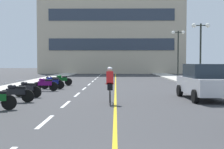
{
  "coord_description": "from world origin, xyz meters",
  "views": [
    {
      "loc": [
        0.27,
        -3.59,
        1.92
      ],
      "look_at": [
        0.05,
        14.45,
        1.17
      ],
      "focal_mm": 48.27,
      "sensor_mm": 36.0,
      "label": 1
    }
  ],
  "objects_px": {
    "motorcycle_5": "(45,84)",
    "cyclist_rider": "(110,85)",
    "motorcycle_6": "(52,82)",
    "motorcycle_4": "(27,89)",
    "parked_car_near": "(203,82)",
    "motorcycle_7": "(51,81)",
    "motorcycle_8": "(61,80)",
    "street_lamp_mid": "(201,39)",
    "motorcycle_3": "(16,92)",
    "street_lamp_far": "(178,44)"
  },
  "relations": [
    {
      "from": "motorcycle_7",
      "to": "cyclist_rider",
      "type": "height_order",
      "value": "cyclist_rider"
    },
    {
      "from": "motorcycle_4",
      "to": "motorcycle_3",
      "type": "bearing_deg",
      "value": -87.79
    },
    {
      "from": "street_lamp_mid",
      "to": "motorcycle_4",
      "type": "relative_size",
      "value": 2.98
    },
    {
      "from": "street_lamp_mid",
      "to": "motorcycle_7",
      "type": "distance_m",
      "value": 12.24
    },
    {
      "from": "street_lamp_far",
      "to": "motorcycle_5",
      "type": "distance_m",
      "value": 17.99
    },
    {
      "from": "motorcycle_6",
      "to": "cyclist_rider",
      "type": "bearing_deg",
      "value": -60.53
    },
    {
      "from": "street_lamp_far",
      "to": "motorcycle_6",
      "type": "height_order",
      "value": "street_lamp_far"
    },
    {
      "from": "motorcycle_8",
      "to": "cyclist_rider",
      "type": "distance_m",
      "value": 11.46
    },
    {
      "from": "motorcycle_6",
      "to": "cyclist_rider",
      "type": "xyz_separation_m",
      "value": [
        4.23,
        -7.49,
        0.41
      ]
    },
    {
      "from": "motorcycle_5",
      "to": "cyclist_rider",
      "type": "distance_m",
      "value": 7.45
    },
    {
      "from": "cyclist_rider",
      "to": "motorcycle_5",
      "type": "bearing_deg",
      "value": 126.22
    },
    {
      "from": "motorcycle_4",
      "to": "motorcycle_8",
      "type": "height_order",
      "value": "same"
    },
    {
      "from": "motorcycle_8",
      "to": "motorcycle_3",
      "type": "bearing_deg",
      "value": -91.81
    },
    {
      "from": "motorcycle_7",
      "to": "motorcycle_8",
      "type": "height_order",
      "value": "same"
    },
    {
      "from": "motorcycle_4",
      "to": "motorcycle_6",
      "type": "height_order",
      "value": "same"
    },
    {
      "from": "street_lamp_mid",
      "to": "motorcycle_8",
      "type": "distance_m",
      "value": 11.69
    },
    {
      "from": "street_lamp_mid",
      "to": "motorcycle_8",
      "type": "bearing_deg",
      "value": 179.66
    },
    {
      "from": "parked_car_near",
      "to": "cyclist_rider",
      "type": "distance_m",
      "value": 5.06
    },
    {
      "from": "motorcycle_5",
      "to": "motorcycle_8",
      "type": "height_order",
      "value": "same"
    },
    {
      "from": "street_lamp_mid",
      "to": "cyclist_rider",
      "type": "height_order",
      "value": "street_lamp_mid"
    },
    {
      "from": "street_lamp_mid",
      "to": "motorcycle_6",
      "type": "distance_m",
      "value": 12.18
    },
    {
      "from": "motorcycle_5",
      "to": "cyclist_rider",
      "type": "height_order",
      "value": "cyclist_rider"
    },
    {
      "from": "street_lamp_mid",
      "to": "motorcycle_3",
      "type": "xyz_separation_m",
      "value": [
        -11.55,
        -10.13,
        -3.26
      ]
    },
    {
      "from": "street_lamp_far",
      "to": "motorcycle_8",
      "type": "distance_m",
      "value": 14.66
    },
    {
      "from": "motorcycle_3",
      "to": "street_lamp_mid",
      "type": "bearing_deg",
      "value": 41.25
    },
    {
      "from": "parked_car_near",
      "to": "motorcycle_8",
      "type": "xyz_separation_m",
      "value": [
        -8.9,
        8.93,
        -0.44
      ]
    },
    {
      "from": "street_lamp_far",
      "to": "motorcycle_5",
      "type": "height_order",
      "value": "street_lamp_far"
    },
    {
      "from": "motorcycle_7",
      "to": "motorcycle_8",
      "type": "xyz_separation_m",
      "value": [
        0.45,
        1.77,
        0.0
      ]
    },
    {
      "from": "motorcycle_5",
      "to": "motorcycle_8",
      "type": "relative_size",
      "value": 1.0
    },
    {
      "from": "parked_car_near",
      "to": "motorcycle_8",
      "type": "relative_size",
      "value": 2.51
    },
    {
      "from": "street_lamp_mid",
      "to": "motorcycle_4",
      "type": "xyz_separation_m",
      "value": [
        -11.63,
        -8.03,
        -3.26
      ]
    },
    {
      "from": "motorcycle_5",
      "to": "motorcycle_8",
      "type": "distance_m",
      "value": 4.68
    },
    {
      "from": "parked_car_near",
      "to": "cyclist_rider",
      "type": "height_order",
      "value": "parked_car_near"
    },
    {
      "from": "motorcycle_6",
      "to": "street_lamp_mid",
      "type": "bearing_deg",
      "value": 15.4
    },
    {
      "from": "motorcycle_5",
      "to": "motorcycle_7",
      "type": "relative_size",
      "value": 1.0
    },
    {
      "from": "parked_car_near",
      "to": "motorcycle_5",
      "type": "bearing_deg",
      "value": 155.01
    },
    {
      "from": "motorcycle_4",
      "to": "motorcycle_8",
      "type": "bearing_deg",
      "value": 87.15
    },
    {
      "from": "parked_car_near",
      "to": "motorcycle_8",
      "type": "distance_m",
      "value": 12.62
    },
    {
      "from": "parked_car_near",
      "to": "street_lamp_far",
      "type": "bearing_deg",
      "value": 82.42
    },
    {
      "from": "street_lamp_mid",
      "to": "motorcycle_3",
      "type": "height_order",
      "value": "street_lamp_mid"
    },
    {
      "from": "street_lamp_mid",
      "to": "motorcycle_4",
      "type": "distance_m",
      "value": 14.51
    },
    {
      "from": "street_lamp_far",
      "to": "motorcycle_3",
      "type": "xyz_separation_m",
      "value": [
        -11.57,
        -18.93,
        -3.45
      ]
    },
    {
      "from": "motorcycle_3",
      "to": "motorcycle_7",
      "type": "bearing_deg",
      "value": 90.85
    },
    {
      "from": "street_lamp_far",
      "to": "parked_car_near",
      "type": "relative_size",
      "value": 1.22
    },
    {
      "from": "motorcycle_3",
      "to": "motorcycle_4",
      "type": "height_order",
      "value": "same"
    },
    {
      "from": "motorcycle_7",
      "to": "motorcycle_5",
      "type": "bearing_deg",
      "value": -86.02
    },
    {
      "from": "parked_car_near",
      "to": "motorcycle_5",
      "type": "height_order",
      "value": "parked_car_near"
    },
    {
      "from": "parked_car_near",
      "to": "motorcycle_3",
      "type": "relative_size",
      "value": 2.51
    },
    {
      "from": "motorcycle_6",
      "to": "cyclist_rider",
      "type": "height_order",
      "value": "cyclist_rider"
    },
    {
      "from": "motorcycle_3",
      "to": "street_lamp_far",
      "type": "bearing_deg",
      "value": 58.56
    }
  ]
}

